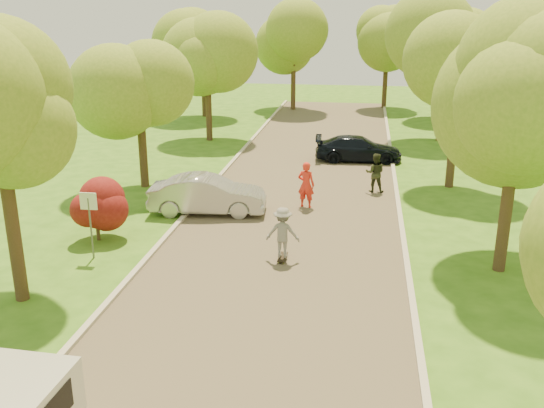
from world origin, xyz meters
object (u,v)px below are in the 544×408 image
Objects in this scene: street_sign at (89,211)px; person_striped at (306,185)px; silver_sedan at (208,195)px; person_olive at (375,173)px; skateboarder at (283,233)px; longboard at (283,257)px; dark_sedan at (358,149)px.

person_striped is (6.18, 6.13, -0.63)m from street_sign.
street_sign is 0.49× the size of silver_sedan.
person_olive is at bearing -123.82° from person_striped.
person_striped reaches higher than skateboarder.
street_sign reaches higher than person_olive.
silver_sedan is 5.31× the size of longboard.
person_striped is at bearing 45.05° from person_olive.
silver_sedan is 2.74× the size of skateboarder.
person_striped reaches higher than person_olive.
street_sign is 2.58× the size of longboard.
person_olive reaches higher than silver_sedan.
silver_sedan reaches higher than longboard.
silver_sedan is 1.01× the size of dark_sedan.
person_olive is (0.80, -5.49, 0.21)m from dark_sedan.
person_striped is at bearing -77.12° from silver_sedan.
skateboarder is (5.99, 0.75, -0.64)m from street_sign.
dark_sedan is 2.38× the size of person_striped.
silver_sedan is 5.39m from skateboarder.
skateboarder is (0.00, 0.00, 0.83)m from longboard.
person_striped reaches higher than longboard.
longboard is 0.45× the size of person_striped.
silver_sedan reaches higher than dark_sedan.
street_sign is at bearing 46.14° from person_olive.
skateboarder is at bearing -89.05° from longboard.
person_striped reaches higher than silver_sedan.
dark_sedan is 5.55m from person_olive.
person_olive is (6.40, 3.81, 0.12)m from silver_sedan.
longboard is (3.49, -4.11, -0.65)m from silver_sedan.
person_olive is (8.90, 8.67, -0.71)m from street_sign.
person_olive is at bearing 44.26° from street_sign.
longboard is 0.52× the size of skateboarder.
silver_sedan is 2.63× the size of person_olive.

